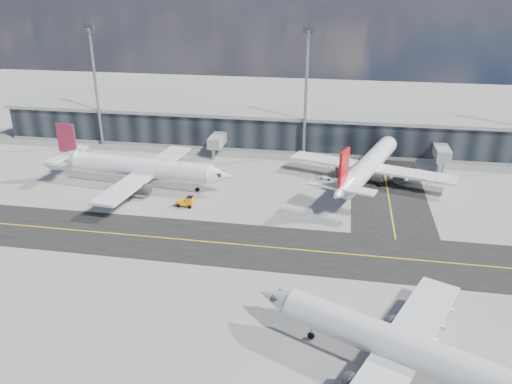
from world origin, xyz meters
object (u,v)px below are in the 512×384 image
service_van (326,182)px  baggage_tug (187,202)px  airliner_af (139,167)px  airliner_near (414,352)px  airliner_redtail (368,165)px

service_van → baggage_tug: bearing=-176.8°
airliner_af → baggage_tug: size_ratio=11.66×
airliner_near → airliner_af: bearing=70.6°
airliner_af → service_van: 37.13m
airliner_redtail → airliner_near: bearing=-69.2°
airliner_redtail → airliner_af: bearing=-150.9°
airliner_af → service_van: size_ratio=6.99×
airliner_near → baggage_tug: airliner_near is taller
airliner_redtail → baggage_tug: airliner_redtail is taller
airliner_af → baggage_tug: 15.13m
airliner_af → baggage_tug: (12.27, -8.41, -2.78)m
airliner_redtail → baggage_tug: size_ratio=11.60×
service_van → airliner_redtail: bearing=-11.2°
airliner_redtail → service_van: size_ratio=6.96×
airliner_af → airliner_redtail: airliner_redtail is taller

